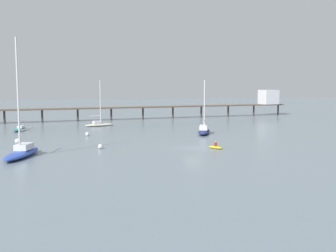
{
  "coord_description": "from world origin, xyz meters",
  "views": [
    {
      "loc": [
        -15.96,
        -57.47,
        9.52
      ],
      "look_at": [
        0.0,
        17.76,
        1.5
      ],
      "focal_mm": 42.93,
      "sensor_mm": 36.0,
      "label": 1
    }
  ],
  "objects_px": {
    "dinghy_yellow": "(216,147)",
    "mooring_buoy_near": "(18,141)",
    "sailboat_teal": "(20,128)",
    "mooring_buoy_mid": "(100,147)",
    "mooring_buoy_inner": "(28,147)",
    "mooring_buoy_outer": "(87,134)",
    "sailboat_cream": "(99,123)",
    "sailboat_blue": "(22,151)",
    "pier": "(210,102)",
    "sailboat_navy": "(204,130)"
  },
  "relations": [
    {
      "from": "sailboat_teal",
      "to": "mooring_buoy_mid",
      "type": "bearing_deg",
      "value": -60.53
    },
    {
      "from": "sailboat_navy",
      "to": "sailboat_cream",
      "type": "relative_size",
      "value": 0.99
    },
    {
      "from": "sailboat_blue",
      "to": "dinghy_yellow",
      "type": "xyz_separation_m",
      "value": [
        27.16,
        1.32,
        -0.62
      ]
    },
    {
      "from": "sailboat_navy",
      "to": "sailboat_blue",
      "type": "relative_size",
      "value": 0.67
    },
    {
      "from": "sailboat_teal",
      "to": "mooring_buoy_outer",
      "type": "xyz_separation_m",
      "value": [
        13.37,
        -11.18,
        -0.23
      ]
    },
    {
      "from": "dinghy_yellow",
      "to": "mooring_buoy_mid",
      "type": "relative_size",
      "value": 3.89
    },
    {
      "from": "pier",
      "to": "mooring_buoy_outer",
      "type": "bearing_deg",
      "value": -134.38
    },
    {
      "from": "mooring_buoy_mid",
      "to": "mooring_buoy_inner",
      "type": "bearing_deg",
      "value": 169.4
    },
    {
      "from": "sailboat_cream",
      "to": "mooring_buoy_inner",
      "type": "relative_size",
      "value": 16.51
    },
    {
      "from": "mooring_buoy_near",
      "to": "mooring_buoy_outer",
      "type": "distance_m",
      "value": 13.46
    },
    {
      "from": "mooring_buoy_inner",
      "to": "mooring_buoy_mid",
      "type": "bearing_deg",
      "value": -10.6
    },
    {
      "from": "sailboat_blue",
      "to": "mooring_buoy_outer",
      "type": "height_order",
      "value": "sailboat_blue"
    },
    {
      "from": "pier",
      "to": "mooring_buoy_inner",
      "type": "bearing_deg",
      "value": -131.59
    },
    {
      "from": "sailboat_navy",
      "to": "sailboat_teal",
      "type": "relative_size",
      "value": 1.22
    },
    {
      "from": "sailboat_blue",
      "to": "dinghy_yellow",
      "type": "bearing_deg",
      "value": 2.79
    },
    {
      "from": "mooring_buoy_mid",
      "to": "mooring_buoy_outer",
      "type": "height_order",
      "value": "mooring_buoy_outer"
    },
    {
      "from": "sailboat_teal",
      "to": "mooring_buoy_outer",
      "type": "bearing_deg",
      "value": -39.9
    },
    {
      "from": "mooring_buoy_inner",
      "to": "mooring_buoy_outer",
      "type": "bearing_deg",
      "value": 57.19
    },
    {
      "from": "pier",
      "to": "mooring_buoy_mid",
      "type": "bearing_deg",
      "value": -123.1
    },
    {
      "from": "mooring_buoy_mid",
      "to": "mooring_buoy_outer",
      "type": "relative_size",
      "value": 0.98
    },
    {
      "from": "sailboat_cream",
      "to": "mooring_buoy_inner",
      "type": "height_order",
      "value": "sailboat_cream"
    },
    {
      "from": "mooring_buoy_near",
      "to": "mooring_buoy_inner",
      "type": "distance_m",
      "value": 6.32
    },
    {
      "from": "pier",
      "to": "sailboat_navy",
      "type": "relative_size",
      "value": 8.61
    },
    {
      "from": "sailboat_navy",
      "to": "dinghy_yellow",
      "type": "bearing_deg",
      "value": -101.5
    },
    {
      "from": "dinghy_yellow",
      "to": "sailboat_navy",
      "type": "bearing_deg",
      "value": 78.5
    },
    {
      "from": "sailboat_cream",
      "to": "sailboat_blue",
      "type": "relative_size",
      "value": 0.67
    },
    {
      "from": "pier",
      "to": "mooring_buoy_near",
      "type": "distance_m",
      "value": 64.08
    },
    {
      "from": "sailboat_teal",
      "to": "dinghy_yellow",
      "type": "distance_m",
      "value": 43.69
    },
    {
      "from": "sailboat_blue",
      "to": "mooring_buoy_near",
      "type": "distance_m",
      "value": 12.56
    },
    {
      "from": "mooring_buoy_near",
      "to": "mooring_buoy_outer",
      "type": "relative_size",
      "value": 1.21
    },
    {
      "from": "mooring_buoy_outer",
      "to": "mooring_buoy_inner",
      "type": "relative_size",
      "value": 1.14
    },
    {
      "from": "sailboat_teal",
      "to": "sailboat_cream",
      "type": "bearing_deg",
      "value": 20.3
    },
    {
      "from": "pier",
      "to": "mooring_buoy_mid",
      "type": "height_order",
      "value": "pier"
    },
    {
      "from": "sailboat_teal",
      "to": "sailboat_blue",
      "type": "distance_m",
      "value": 31.54
    },
    {
      "from": "dinghy_yellow",
      "to": "mooring_buoy_near",
      "type": "relative_size",
      "value": 3.16
    },
    {
      "from": "sailboat_blue",
      "to": "mooring_buoy_inner",
      "type": "height_order",
      "value": "sailboat_blue"
    },
    {
      "from": "sailboat_blue",
      "to": "mooring_buoy_inner",
      "type": "xyz_separation_m",
      "value": [
        -0.09,
        6.44,
        -0.52
      ]
    },
    {
      "from": "pier",
      "to": "mooring_buoy_mid",
      "type": "xyz_separation_m",
      "value": [
        -33.74,
        -51.74,
        -4.03
      ]
    },
    {
      "from": "mooring_buoy_near",
      "to": "mooring_buoy_mid",
      "type": "distance_m",
      "value": 14.98
    },
    {
      "from": "mooring_buoy_mid",
      "to": "mooring_buoy_inner",
      "type": "relative_size",
      "value": 1.11
    },
    {
      "from": "mooring_buoy_outer",
      "to": "mooring_buoy_inner",
      "type": "height_order",
      "value": "mooring_buoy_outer"
    },
    {
      "from": "pier",
      "to": "mooring_buoy_outer",
      "type": "height_order",
      "value": "pier"
    },
    {
      "from": "dinghy_yellow",
      "to": "mooring_buoy_inner",
      "type": "bearing_deg",
      "value": 169.37
    },
    {
      "from": "mooring_buoy_mid",
      "to": "pier",
      "type": "bearing_deg",
      "value": 56.9
    },
    {
      "from": "mooring_buoy_outer",
      "to": "sailboat_navy",
      "type": "bearing_deg",
      "value": -3.43
    },
    {
      "from": "sailboat_navy",
      "to": "sailboat_blue",
      "type": "bearing_deg",
      "value": -148.68
    },
    {
      "from": "sailboat_cream",
      "to": "sailboat_teal",
      "type": "distance_m",
      "value": 17.25
    },
    {
      "from": "sailboat_teal",
      "to": "mooring_buoy_inner",
      "type": "distance_m",
      "value": 25.18
    },
    {
      "from": "sailboat_cream",
      "to": "sailboat_blue",
      "type": "bearing_deg",
      "value": -107.13
    },
    {
      "from": "sailboat_teal",
      "to": "mooring_buoy_mid",
      "type": "xyz_separation_m",
      "value": [
        15.09,
        -26.7,
        -0.24
      ]
    }
  ]
}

